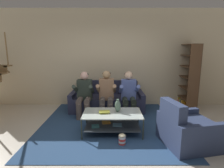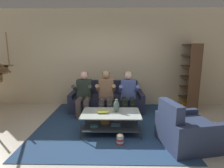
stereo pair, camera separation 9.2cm
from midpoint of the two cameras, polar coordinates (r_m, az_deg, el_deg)
name	(u,v)px [view 1 (the left image)]	position (r m, az deg, el deg)	size (l,w,h in m)	color
ground	(107,144)	(3.41, -2.35, -19.12)	(16.80, 16.80, 0.00)	beige
back_partition	(109,59)	(5.41, -1.54, 8.30)	(8.40, 0.12, 2.90)	beige
couch	(106,100)	(5.10, -2.39, -5.33)	(2.06, 0.86, 0.81)	#2C2F4A
person_seated_left	(83,93)	(4.58, -9.90, -2.78)	(0.50, 0.58, 1.16)	brown
person_seated_middle	(106,92)	(4.52, -2.66, -2.66)	(0.50, 0.58, 1.18)	#504A47
person_seated_right	(128,92)	(4.53, 4.65, -2.76)	(0.50, 0.58, 1.16)	#212923
coffee_table	(111,119)	(3.73, -0.99, -11.45)	(1.21, 0.69, 0.43)	#B4C3BC
area_rug	(108,120)	(4.39, -1.77, -11.82)	(3.10, 3.40, 0.01)	navy
vase	(117,106)	(3.69, 0.91, -7.15)	(0.13, 0.13, 0.27)	#526F5F
book_stack	(104,112)	(3.66, -3.48, -9.11)	(0.23, 0.17, 0.04)	gold
bookshelf	(187,82)	(5.60, 22.97, 0.73)	(0.33, 0.87, 1.87)	brown
armchair	(186,130)	(3.53, 22.33, -13.77)	(1.03, 1.01, 0.84)	navy
popcorn_tub	(121,139)	(3.36, 2.24, -17.59)	(0.13, 0.13, 0.20)	red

